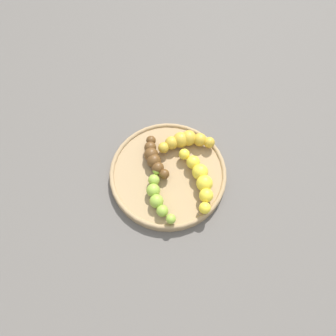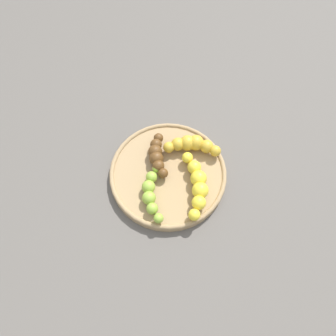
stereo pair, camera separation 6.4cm
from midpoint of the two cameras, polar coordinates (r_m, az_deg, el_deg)
ground_plane at (r=0.67m, az=-2.70°, el=-1.72°), size 2.40×2.40×0.00m
fruit_bowl at (r=0.66m, az=-2.75°, el=-1.27°), size 0.26×0.26×0.02m
banana_overripe at (r=0.66m, az=-5.48°, el=1.69°), size 0.08×0.09×0.03m
banana_green at (r=0.62m, az=-4.94°, el=-5.44°), size 0.10×0.10×0.03m
banana_yellow at (r=0.63m, az=3.17°, el=-2.24°), size 0.11×0.12×0.03m
banana_spotted at (r=0.67m, az=0.66°, el=4.86°), size 0.09×0.10×0.04m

